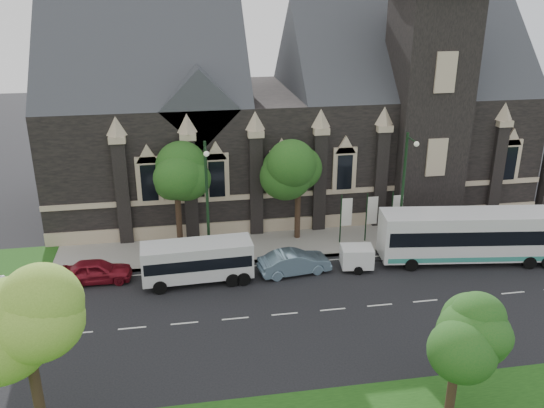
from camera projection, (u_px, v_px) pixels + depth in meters
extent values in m
plane|color=black|center=(285.00, 314.00, 34.52)|extent=(160.00, 160.00, 0.00)
cube|color=gray|center=(261.00, 246.00, 43.22)|extent=(80.00, 5.00, 0.15)
cube|color=black|center=(288.00, 146.00, 51.23)|extent=(40.00, 15.00, 10.00)
cube|color=#2E3136|center=(147.00, 94.00, 47.54)|extent=(16.00, 15.00, 15.00)
cube|color=#2E3136|center=(399.00, 86.00, 50.98)|extent=(20.00, 15.00, 15.00)
cube|color=#2E3136|center=(198.00, 103.00, 44.03)|extent=(6.00, 6.00, 6.00)
cube|color=black|center=(425.00, 111.00, 45.83)|extent=(5.50, 5.50, 18.00)
cube|color=tan|center=(306.00, 193.00, 44.96)|extent=(40.00, 0.22, 0.40)
cube|color=tan|center=(306.00, 223.00, 45.91)|extent=(40.00, 0.25, 1.20)
cube|color=black|center=(282.00, 176.00, 43.94)|extent=(1.20, 0.12, 2.80)
sphere|color=olive|center=(25.00, 328.00, 22.12)|extent=(4.16, 4.16, 4.16)
sphere|color=olive|center=(47.00, 299.00, 22.67)|extent=(3.12, 3.12, 3.12)
cylinder|color=black|center=(452.00, 384.00, 26.17)|extent=(0.44, 0.44, 3.08)
sphere|color=#1D541A|center=(460.00, 329.00, 25.10)|extent=(3.20, 3.20, 3.20)
sphere|color=#1D541A|center=(468.00, 309.00, 25.53)|extent=(2.40, 2.40, 2.40)
cylinder|color=black|center=(298.00, 215.00, 43.91)|extent=(0.44, 0.44, 3.96)
sphere|color=#1D541A|center=(298.00, 170.00, 42.58)|extent=(3.84, 3.84, 3.84)
sphere|color=#1D541A|center=(306.00, 157.00, 43.09)|extent=(2.88, 2.88, 2.88)
cylinder|color=black|center=(179.00, 223.00, 42.50)|extent=(0.44, 0.44, 3.96)
sphere|color=#1D541A|center=(176.00, 177.00, 41.20)|extent=(3.68, 3.68, 3.68)
sphere|color=#1D541A|center=(185.00, 165.00, 41.69)|extent=(2.76, 2.76, 2.76)
cylinder|color=black|center=(402.00, 193.00, 41.15)|extent=(0.20, 0.20, 9.00)
cylinder|color=black|center=(412.00, 139.00, 38.89)|extent=(0.10, 1.60, 0.10)
sphere|color=silver|center=(417.00, 144.00, 38.19)|extent=(0.36, 0.36, 0.36)
cylinder|color=black|center=(207.00, 205.00, 38.96)|extent=(0.20, 0.20, 9.00)
cylinder|color=black|center=(206.00, 149.00, 36.70)|extent=(0.10, 1.60, 0.10)
sphere|color=silver|center=(206.00, 154.00, 36.00)|extent=(0.36, 0.36, 0.36)
cylinder|color=black|center=(341.00, 220.00, 42.99)|extent=(0.10, 0.10, 4.00)
cube|color=white|center=(347.00, 212.00, 42.85)|extent=(0.80, 0.04, 2.20)
cylinder|color=black|center=(366.00, 218.00, 43.31)|extent=(0.10, 0.10, 4.00)
cube|color=white|center=(372.00, 210.00, 43.16)|extent=(0.80, 0.04, 2.20)
cylinder|color=black|center=(391.00, 216.00, 43.62)|extent=(0.10, 0.10, 4.00)
cube|color=white|center=(398.00, 209.00, 43.47)|extent=(0.80, 0.04, 2.20)
cube|color=silver|center=(471.00, 234.00, 40.34)|extent=(13.03, 4.30, 3.28)
cube|color=black|center=(472.00, 231.00, 40.26)|extent=(12.53, 4.27, 1.04)
cube|color=teal|center=(469.00, 251.00, 40.83)|extent=(12.53, 4.26, 0.35)
cylinder|color=black|center=(412.00, 265.00, 39.53)|extent=(0.93, 0.39, 0.90)
cylinder|color=black|center=(402.00, 248.00, 42.01)|extent=(0.93, 0.39, 0.90)
cylinder|color=black|center=(530.00, 263.00, 39.83)|extent=(0.93, 0.39, 0.90)
cylinder|color=black|center=(513.00, 246.00, 42.32)|extent=(0.93, 0.39, 0.90)
cylinder|color=black|center=(530.00, 246.00, 42.36)|extent=(0.93, 0.39, 0.90)
cube|color=silver|center=(197.00, 260.00, 37.70)|extent=(7.31, 2.56, 2.34)
cube|color=black|center=(197.00, 258.00, 37.66)|extent=(7.03, 2.59, 0.78)
cylinder|color=black|center=(160.00, 288.00, 36.60)|extent=(0.91, 0.32, 0.90)
cylinder|color=black|center=(159.00, 271.00, 38.67)|extent=(0.91, 0.32, 0.90)
cylinder|color=black|center=(233.00, 280.00, 37.50)|extent=(0.91, 0.32, 0.90)
cylinder|color=black|center=(228.00, 265.00, 39.57)|extent=(0.91, 0.32, 0.90)
cylinder|color=black|center=(244.00, 279.00, 37.64)|extent=(0.91, 0.32, 0.90)
cylinder|color=black|center=(238.00, 264.00, 39.71)|extent=(0.91, 0.32, 0.90)
cube|color=silver|center=(357.00, 256.00, 39.57)|extent=(2.36, 1.89, 1.41)
cylinder|color=black|center=(358.00, 271.00, 39.06)|extent=(0.63, 0.29, 0.61)
cylinder|color=black|center=(354.00, 260.00, 40.57)|extent=(0.63, 0.29, 0.61)
cylinder|color=black|center=(377.00, 261.00, 39.76)|extent=(1.30, 0.25, 0.08)
imported|color=#7290A4|center=(294.00, 262.00, 39.09)|extent=(5.12, 2.39, 1.62)
imported|color=maroon|center=(97.00, 271.00, 37.99)|extent=(4.61, 1.92, 1.56)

